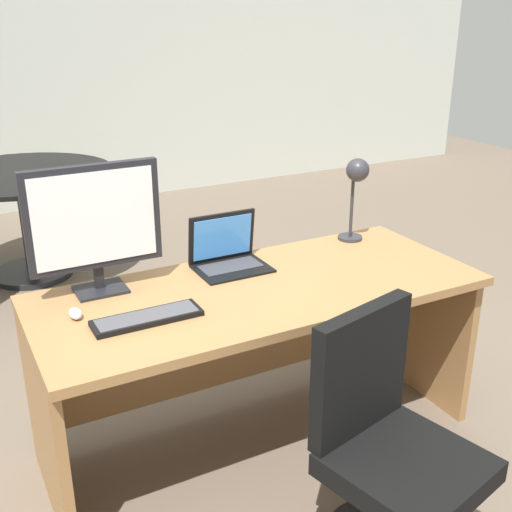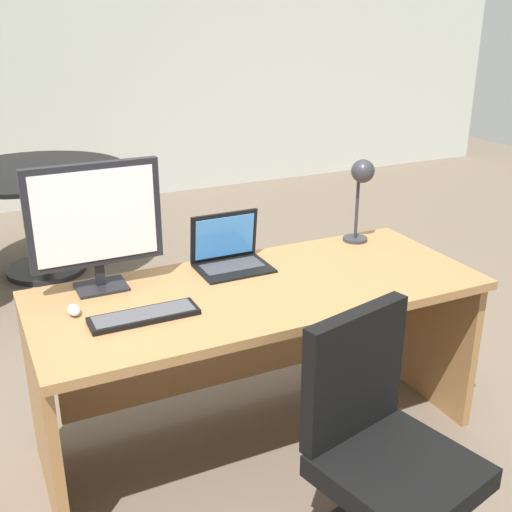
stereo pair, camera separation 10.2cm
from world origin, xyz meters
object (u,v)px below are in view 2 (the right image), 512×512
mouse (74,310)px  desk (255,326)px  desk_lamp (362,182)px  meeting_table (37,195)px  monitor (95,219)px  office_chair (383,472)px  laptop (228,250)px  keyboard (144,316)px

mouse → desk: bearing=-1.5°
desk_lamp → mouse: bearing=-171.9°
meeting_table → desk: bearing=-76.5°
mouse → meeting_table: (0.17, 2.36, -0.19)m
desk → monitor: (-0.59, 0.21, 0.50)m
monitor → office_chair: size_ratio=0.58×
mouse → laptop: bearing=15.9°
keyboard → mouse: bearing=147.3°
laptop → office_chair: 1.14m
desk → mouse: size_ratio=22.89×
desk_lamp → meeting_table: size_ratio=0.32×
office_chair → meeting_table: bearing=101.7°
keyboard → office_chair: office_chair is taller
mouse → keyboard: bearing=-32.7°
desk → desk_lamp: size_ratio=4.51×
mouse → office_chair: size_ratio=0.09×
laptop → office_chair: bearing=-83.6°
keyboard → desk_lamp: desk_lamp is taller
monitor → meeting_table: bearing=89.5°
laptop → desk: bearing=-83.8°
keyboard → desk_lamp: bearing=16.4°
laptop → office_chair: (0.12, -1.04, -0.46)m
laptop → keyboard: laptop is taller
keyboard → meeting_table: bearing=91.4°
laptop → mouse: (-0.71, -0.20, -0.05)m
desk → office_chair: size_ratio=2.04×
laptop → desk_lamp: 0.72m
meeting_table → desk_lamp: bearing=-60.3°
laptop → desk_lamp: size_ratio=0.76×
desk_lamp → office_chair: size_ratio=0.45×
desk_lamp → laptop: bearing=179.8°
monitor → mouse: size_ratio=6.50×
meeting_table → laptop: bearing=-75.8°
desk → office_chair: bearing=-83.6°
office_chair → meeting_table: size_ratio=0.71×
monitor → laptop: 0.61m
monitor → laptop: bearing=1.0°
mouse → desk_lamp: size_ratio=0.20×
meeting_table → office_chair: bearing=-78.3°
laptop → monitor: bearing=-179.0°
laptop → meeting_table: 2.24m
office_chair → meeting_table: (-0.66, 3.19, 0.22)m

